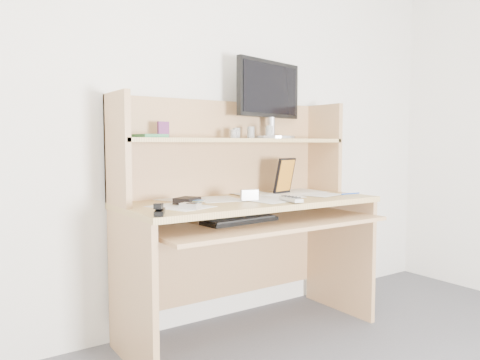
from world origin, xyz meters
TOP-DOWN VIEW (x-y plane):
  - back_wall at (0.00, 1.80)m, footprint 3.60×0.04m
  - desk at (0.00, 1.56)m, footprint 1.40×0.70m
  - paper_clutter at (0.00, 1.48)m, footprint 1.32×0.54m
  - keyboard at (-0.14, 1.38)m, footprint 0.42×0.18m
  - tv_remote at (0.11, 1.27)m, footprint 0.09×0.18m
  - flip_phone at (-0.45, 1.33)m, footprint 0.09×0.11m
  - stapler at (-0.64, 1.25)m, footprint 0.10×0.14m
  - wallet at (-0.39, 1.48)m, footprint 0.15×0.14m
  - sticky_note_pad at (-0.37, 1.49)m, footprint 0.10×0.10m
  - digital_camera at (-0.05, 1.41)m, footprint 0.10×0.06m
  - game_case at (0.32, 1.58)m, footprint 0.15×0.05m
  - blue_pen at (0.60, 1.31)m, footprint 0.14×0.02m
  - card_box at (-0.42, 1.67)m, footprint 0.06×0.02m
  - shelf_book at (-0.51, 1.64)m, footprint 0.14×0.18m
  - chip_stack_a at (0.02, 1.65)m, footprint 0.04×0.04m
  - chip_stack_b at (0.11, 1.63)m, footprint 0.04×0.04m
  - chip_stack_c at (-0.03, 1.60)m, footprint 0.04×0.04m
  - chip_stack_d at (0.21, 1.59)m, footprint 0.05×0.05m
  - monitor at (0.28, 1.68)m, footprint 0.53×0.27m

SIDE VIEW (x-z plane):
  - keyboard at x=-0.14m, z-range 0.65..0.68m
  - desk at x=0.00m, z-range 0.04..1.34m
  - paper_clutter at x=0.00m, z-range 0.75..0.76m
  - sticky_note_pad at x=-0.37m, z-range 0.75..0.76m
  - blue_pen at x=0.60m, z-range 0.76..0.76m
  - tv_remote at x=0.11m, z-range 0.76..0.77m
  - flip_phone at x=-0.45m, z-range 0.76..0.78m
  - wallet at x=-0.39m, z-range 0.76..0.79m
  - stapler at x=-0.64m, z-range 0.76..0.80m
  - digital_camera at x=-0.05m, z-range 0.76..0.81m
  - game_case at x=0.32m, z-range 0.76..0.97m
  - shelf_book at x=-0.51m, z-range 1.08..1.10m
  - chip_stack_c at x=-0.03m, z-range 1.08..1.13m
  - chip_stack_a at x=0.02m, z-range 1.08..1.14m
  - chip_stack_b at x=0.11m, z-range 1.08..1.15m
  - chip_stack_d at x=0.21m, z-range 1.08..1.16m
  - card_box at x=-0.42m, z-range 1.08..1.17m
  - back_wall at x=0.00m, z-range 0.00..2.50m
  - monitor at x=0.28m, z-range 1.10..1.56m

